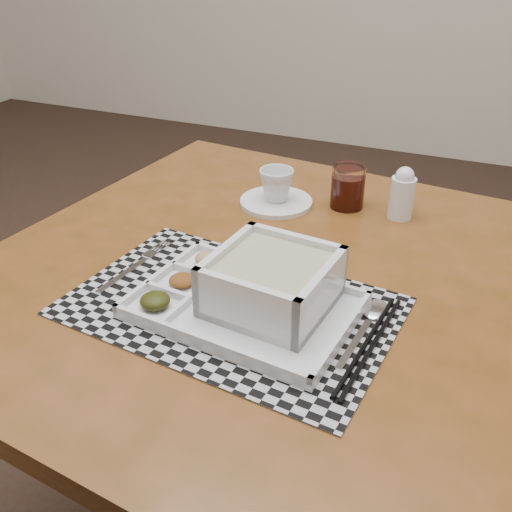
# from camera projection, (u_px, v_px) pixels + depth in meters

# --- Properties ---
(floor) EXTENTS (5.00, 5.00, 0.00)m
(floor) POSITION_uv_depth(u_px,v_px,m) (45.00, 385.00, 1.75)
(floor) COLOR black
(floor) RESTS_ON ground
(dining_table) EXTENTS (1.06, 1.06, 0.72)m
(dining_table) POSITION_uv_depth(u_px,v_px,m) (273.00, 304.00, 1.00)
(dining_table) COLOR #4A2F0D
(dining_table) RESTS_ON ground
(placemat) EXTENTS (0.51, 0.36, 0.00)m
(placemat) POSITION_uv_depth(u_px,v_px,m) (231.00, 306.00, 0.87)
(placemat) COLOR #9FA0A6
(placemat) RESTS_ON dining_table
(serving_tray) EXTENTS (0.34, 0.25, 0.09)m
(serving_tray) POSITION_uv_depth(u_px,v_px,m) (262.00, 290.00, 0.84)
(serving_tray) COLOR silver
(serving_tray) RESTS_ON placemat
(fork) EXTENTS (0.04, 0.19, 0.00)m
(fork) POSITION_uv_depth(u_px,v_px,m) (136.00, 264.00, 0.97)
(fork) COLOR silver
(fork) RESTS_ON placemat
(spoon) EXTENTS (0.04, 0.18, 0.01)m
(spoon) POSITION_uv_depth(u_px,v_px,m) (373.00, 314.00, 0.84)
(spoon) COLOR silver
(spoon) RESTS_ON placemat
(chopsticks) EXTENTS (0.04, 0.24, 0.01)m
(chopsticks) POSITION_uv_depth(u_px,v_px,m) (369.00, 345.00, 0.78)
(chopsticks) COLOR black
(chopsticks) RESTS_ON placemat
(saucer) EXTENTS (0.15, 0.15, 0.01)m
(saucer) POSITION_uv_depth(u_px,v_px,m) (276.00, 202.00, 1.18)
(saucer) COLOR silver
(saucer) RESTS_ON dining_table
(cup) EXTENTS (0.07, 0.07, 0.07)m
(cup) POSITION_uv_depth(u_px,v_px,m) (276.00, 185.00, 1.16)
(cup) COLOR silver
(cup) RESTS_ON saucer
(juice_glass) EXTENTS (0.07, 0.07, 0.09)m
(juice_glass) POSITION_uv_depth(u_px,v_px,m) (348.00, 188.00, 1.15)
(juice_glass) COLOR white
(juice_glass) RESTS_ON dining_table
(creamer_bottle) EXTENTS (0.05, 0.05, 0.11)m
(creamer_bottle) POSITION_uv_depth(u_px,v_px,m) (402.00, 194.00, 1.11)
(creamer_bottle) COLOR silver
(creamer_bottle) RESTS_ON dining_table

